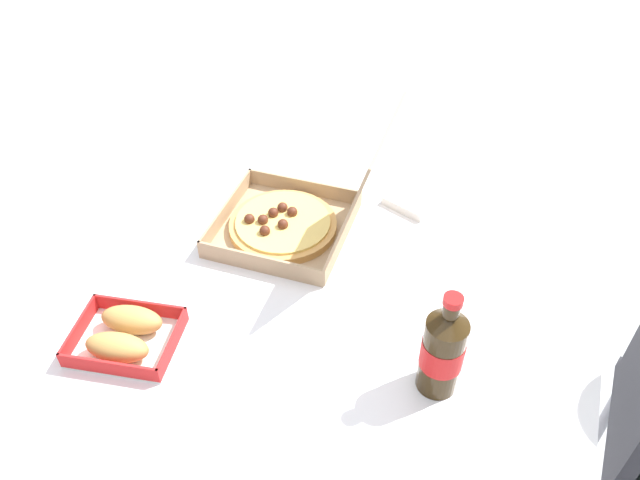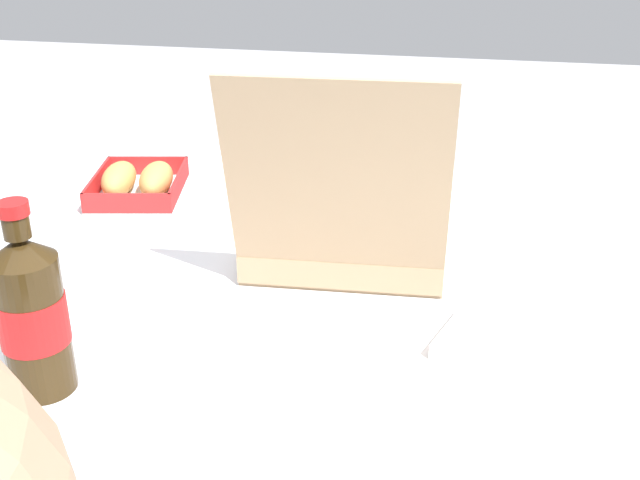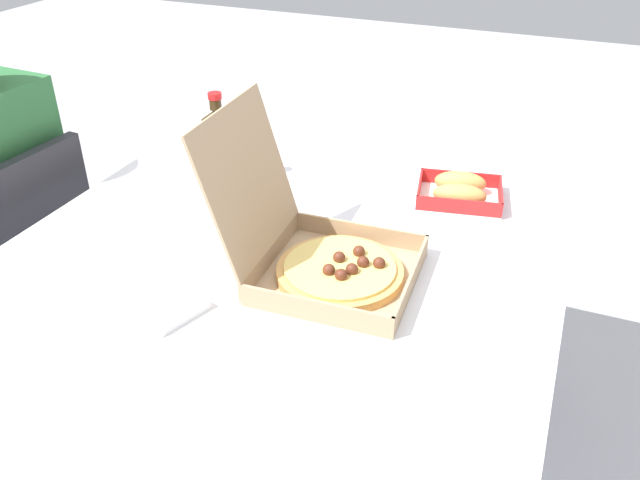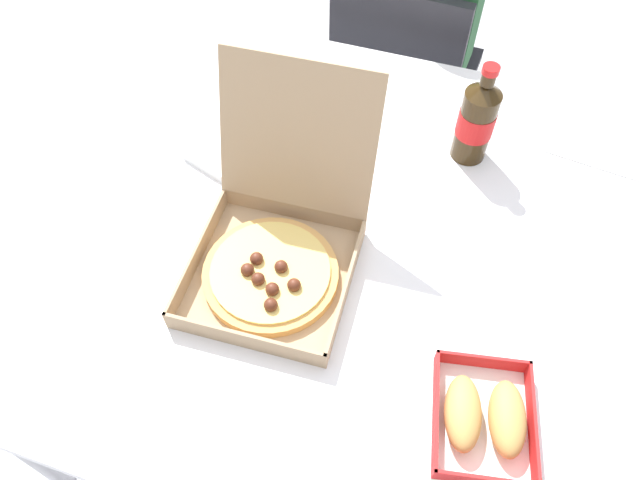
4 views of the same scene
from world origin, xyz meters
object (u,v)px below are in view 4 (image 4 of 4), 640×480
Objects in this scene: pizza_box_open at (275,250)px; chair at (401,77)px; cola_bottle at (477,120)px; bread_side_box at (484,417)px; diner_person at (415,4)px; napkin_pile at (220,153)px; paper_menu at (597,142)px.

chair is at bearing 87.21° from pizza_box_open.
chair is 3.71× the size of cola_bottle.
cola_bottle is at bearing -64.97° from chair.
diner_person is at bearing 107.49° from bread_side_box.
chair is at bearing 108.54° from bread_side_box.
pizza_box_open is 3.44× the size of napkin_pile.
bread_side_box is at bearing -32.82° from napkin_pile.
pizza_box_open is 0.74m from paper_menu.
chair is at bearing -93.41° from diner_person.
bread_side_box is at bearing -77.84° from cola_bottle.
paper_menu is (0.50, -0.39, 0.26)m from chair.
paper_menu is 1.91× the size of napkin_pile.
paper_menu is at bearing 20.94° from napkin_pile.
pizza_box_open is 0.48m from cola_bottle.
pizza_box_open is 1.69× the size of cola_bottle.
diner_person reaches higher than chair.
pizza_box_open is at bearing -92.79° from chair.
cola_bottle is 2.04× the size of napkin_pile.
chair is 0.77m from napkin_pile.
chair is 1.16m from bread_side_box.
paper_menu is (0.54, 0.50, -0.04)m from pizza_box_open.
cola_bottle is (0.24, -0.51, 0.35)m from chair.
pizza_box_open is 1.80× the size of paper_menu.
diner_person reaches higher than bread_side_box.
pizza_box_open is (-0.04, -0.90, 0.30)m from chair.
cola_bottle reaches higher than chair.
chair is at bearing 149.06° from paper_menu.
cola_bottle is 1.07× the size of paper_menu.
napkin_pile is (-0.61, 0.39, -0.02)m from bread_side_box.
pizza_box_open is at bearing -126.19° from cola_bottle.
cola_bottle is at bearing 53.81° from pizza_box_open.
paper_menu is at bearing -38.41° from chair.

